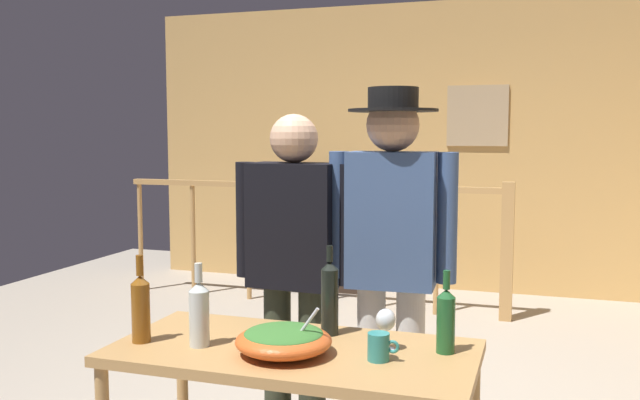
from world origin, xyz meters
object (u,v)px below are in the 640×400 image
object	(u,v)px
framed_picture	(477,116)
tv_console	(322,261)
wine_bottle_clear	(199,312)
mug_teal	(379,347)
stair_railing	(364,228)
person_standing_left	(294,256)
wine_glass	(386,322)
wine_bottle_amber	(141,307)
salad_bowl	(284,339)
wine_bottle_dark	(330,297)
serving_table	(293,369)
wine_bottle_green	(446,319)
flat_screen_tv	(321,209)
person_standing_right	(392,244)

from	to	relation	value
framed_picture	tv_console	size ratio (longest dim) A/B	0.64
wine_bottle_clear	mug_teal	distance (m)	0.69
stair_railing	mug_teal	world-z (taller)	stair_railing
framed_picture	person_standing_left	distance (m)	3.79
wine_glass	wine_bottle_amber	distance (m)	0.93
mug_teal	salad_bowl	bearing A→B (deg)	-173.33
framed_picture	mug_teal	distance (m)	4.47
tv_console	wine_bottle_amber	distance (m)	4.25
wine_bottle_dark	serving_table	bearing A→B (deg)	-111.39
wine_bottle_green	person_standing_left	size ratio (longest dim) A/B	0.19
framed_picture	stair_railing	distance (m)	1.62
stair_railing	mug_teal	distance (m)	3.54
stair_railing	serving_table	bearing A→B (deg)	-79.99
salad_bowl	wine_bottle_dark	world-z (taller)	wine_bottle_dark
framed_picture	stair_railing	size ratio (longest dim) A/B	0.16
wine_glass	tv_console	bearing A→B (deg)	111.14
wine_bottle_green	mug_teal	distance (m)	0.27
wine_bottle_green	serving_table	bearing A→B (deg)	-167.72
serving_table	wine_bottle_green	bearing A→B (deg)	12.28
wine_bottle_dark	wine_bottle_amber	size ratio (longest dim) A/B	1.06
mug_teal	framed_picture	bearing A→B (deg)	91.01
flat_screen_tv	serving_table	bearing A→B (deg)	-73.37
wine_glass	mug_teal	size ratio (longest dim) A/B	1.37
wine_bottle_green	wine_bottle_clear	world-z (taller)	wine_bottle_clear
stair_railing	mug_teal	bearing A→B (deg)	-74.71
serving_table	wine_glass	distance (m)	0.39
framed_picture	person_standing_right	bearing A→B (deg)	-90.44
wine_bottle_amber	person_standing_right	world-z (taller)	person_standing_right
wine_bottle_dark	mug_teal	xyz separation A→B (m)	(0.26, -0.24, -0.10)
mug_teal	wine_glass	bearing A→B (deg)	91.86
stair_railing	serving_table	xyz separation A→B (m)	(0.60, -3.37, -0.05)
wine_glass	mug_teal	xyz separation A→B (m)	(0.00, -0.12, -0.06)
serving_table	mug_teal	size ratio (longest dim) A/B	11.92
flat_screen_tv	person_standing_right	world-z (taller)	person_standing_right
salad_bowl	mug_teal	world-z (taller)	salad_bowl
wine_bottle_green	person_standing_left	distance (m)	0.95
stair_railing	salad_bowl	distance (m)	3.50
tv_console	person_standing_right	size ratio (longest dim) A/B	0.52
stair_railing	wine_bottle_dark	distance (m)	3.25
framed_picture	mug_teal	xyz separation A→B (m)	(0.08, -4.37, -0.90)
framed_picture	serving_table	distance (m)	4.46
salad_bowl	person_standing_left	bearing A→B (deg)	107.31
wine_bottle_clear	flat_screen_tv	bearing A→B (deg)	101.77
flat_screen_tv	wine_bottle_amber	bearing A→B (deg)	-81.48
framed_picture	wine_bottle_amber	world-z (taller)	framed_picture
wine_bottle_amber	person_standing_left	distance (m)	0.84
person_standing_left	tv_console	bearing A→B (deg)	-71.18
wine_bottle_dark	person_standing_right	xyz separation A→B (m)	(0.15, 0.44, 0.15)
stair_railing	person_standing_left	distance (m)	2.76
wine_bottle_amber	tv_console	bearing A→B (deg)	98.46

